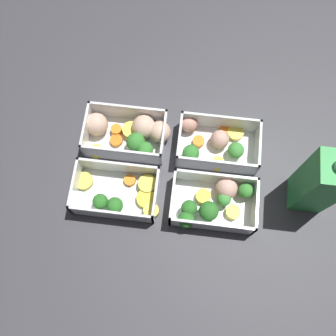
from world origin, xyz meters
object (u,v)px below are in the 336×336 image
at_px(container_near_right, 214,202).
at_px(container_far_left, 131,133).
at_px(juice_carton, 320,183).
at_px(container_near_left, 119,194).
at_px(container_far_right, 214,143).

height_order(container_near_right, container_far_left, same).
distance_m(container_near_right, juice_carton, 0.20).
distance_m(container_near_left, container_far_left, 0.14).
bearing_deg(container_near_left, juice_carton, 6.99).
bearing_deg(container_far_left, container_near_right, -34.57).
height_order(container_near_left, juice_carton, juice_carton).
height_order(container_far_left, container_far_right, same).
relative_size(container_near_left, container_near_right, 1.09).
bearing_deg(container_near_right, container_near_left, -178.64).
bearing_deg(juice_carton, container_near_left, -173.01).
distance_m(container_near_left, container_far_right, 0.23).
xyz_separation_m(container_far_left, juice_carton, (0.37, -0.09, 0.07)).
xyz_separation_m(container_near_left, juice_carton, (0.38, 0.05, 0.08)).
height_order(container_near_right, container_far_right, same).
height_order(container_near_left, container_near_right, same).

